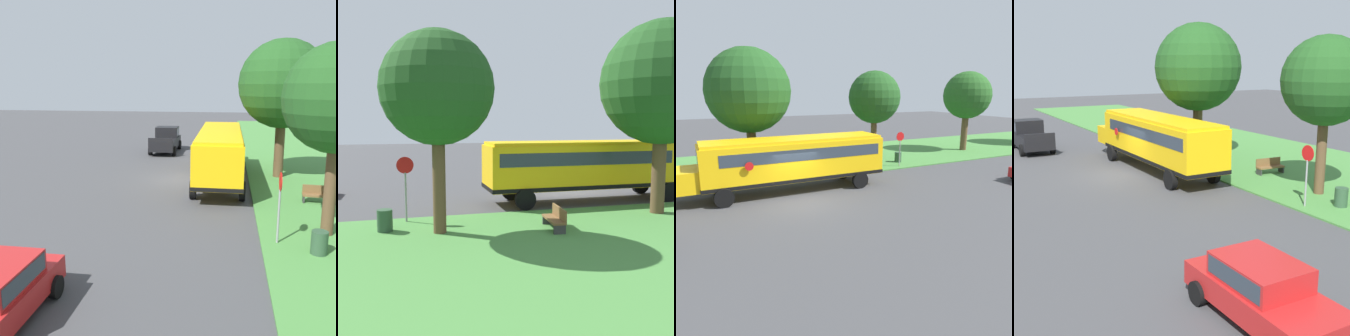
{
  "view_description": "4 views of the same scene",
  "coord_description": "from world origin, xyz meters",
  "views": [
    {
      "loc": [
        -2.7,
        23.6,
        5.82
      ],
      "look_at": [
        0.3,
        4.27,
        1.63
      ],
      "focal_mm": 42.0,
      "sensor_mm": 36.0,
      "label": 1
    },
    {
      "loc": [
        -20.86,
        9.65,
        4.08
      ],
      "look_at": [
        -0.66,
        4.23,
        1.7
      ],
      "focal_mm": 42.0,
      "sensor_mm": 36.0,
      "label": 2
    },
    {
      "loc": [
        15.94,
        -5.27,
        5.81
      ],
      "look_at": [
        -1.08,
        3.0,
        1.34
      ],
      "focal_mm": 35.0,
      "sensor_mm": 36.0,
      "label": 3
    },
    {
      "loc": [
        9.51,
        23.66,
        6.15
      ],
      "look_at": [
        -1.45,
        4.34,
        1.09
      ],
      "focal_mm": 50.0,
      "sensor_mm": 36.0,
      "label": 4
    }
  ],
  "objects": [
    {
      "name": "oak_tree_far_end",
      "position": [
        -7.84,
        19.48,
        5.34
      ],
      "size": [
        4.49,
        4.49,
        7.65
      ],
      "color": "brown",
      "rests_on": "ground"
    },
    {
      "name": "trash_bin",
      "position": [
        -5.91,
        10.31,
        0.45
      ],
      "size": [
        0.56,
        0.56,
        0.9
      ],
      "primitive_type": "cylinder",
      "color": "#2D4C33",
      "rests_on": "ground"
    },
    {
      "name": "ground_plane",
      "position": [
        0.0,
        0.0,
        0.0
      ],
      "size": [
        120.0,
        120.0,
        0.0
      ],
      "primitive_type": "plane",
      "color": "#424244"
    },
    {
      "name": "oak_tree_roadside_mid",
      "position": [
        -6.7,
        8.27,
        5.22
      ],
      "size": [
        4.07,
        4.07,
        7.35
      ],
      "color": "brown",
      "rests_on": "ground"
    },
    {
      "name": "stop_sign",
      "position": [
        -4.6,
        9.52,
        1.74
      ],
      "size": [
        0.08,
        0.68,
        2.74
      ],
      "color": "gray",
      "rests_on": "ground"
    },
    {
      "name": "grass_verge",
      "position": [
        -10.0,
        0.0,
        0.04
      ],
      "size": [
        12.0,
        80.0,
        0.08
      ],
      "primitive_type": "cube",
      "color": "#47843D",
      "rests_on": "ground"
    },
    {
      "name": "park_bench",
      "position": [
        -7.22,
        4.05,
        0.47
      ],
      "size": [
        1.64,
        0.63,
        0.92
      ],
      "color": "brown",
      "rests_on": "ground"
    },
    {
      "name": "oak_tree_beside_bus",
      "position": [
        -5.76,
        -1.38,
        5.96
      ],
      "size": [
        5.36,
        5.36,
        8.5
      ],
      "color": "brown",
      "rests_on": "ground"
    },
    {
      "name": "school_bus",
      "position": [
        -2.22,
        0.08,
        1.92
      ],
      "size": [
        2.84,
        12.42,
        3.16
      ],
      "color": "yellow",
      "rests_on": "ground"
    }
  ]
}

